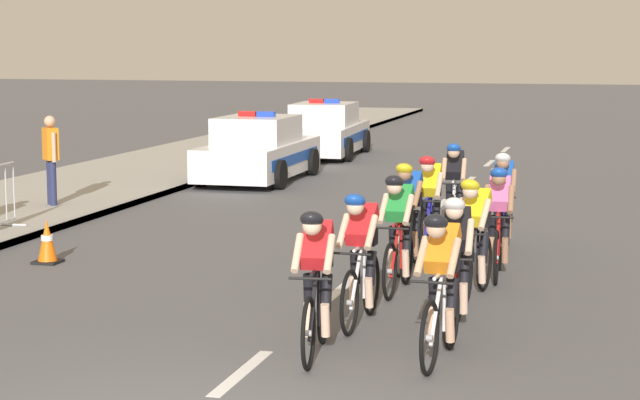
{
  "coord_description": "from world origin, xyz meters",
  "views": [
    {
      "loc": [
        3.52,
        -8.43,
        3.16
      ],
      "look_at": [
        -0.36,
        6.03,
        1.1
      ],
      "focal_mm": 64.9,
      "sensor_mm": 36.0,
      "label": 1
    }
  ],
  "objects_px": {
    "cyclist_eleventh": "(454,187)",
    "cyclist_lead": "(316,280)",
    "cyclist_ninth": "(429,204)",
    "police_car_second": "(325,132)",
    "cyclist_second": "(441,284)",
    "cyclist_tenth": "(503,200)",
    "cyclist_sixth": "(475,236)",
    "cyclist_seventh": "(408,214)",
    "cyclist_fifth": "(398,231)",
    "cyclist_third": "(361,256)",
    "police_car_nearest": "(258,151)",
    "spectator_back": "(51,154)",
    "cyclist_fourth": "(456,261)",
    "cyclist_eighth": "(499,220)",
    "traffic_cone_mid": "(47,242)"
  },
  "relations": [
    {
      "from": "cyclist_lead",
      "to": "cyclist_fifth",
      "type": "xyz_separation_m",
      "value": [
        0.21,
        3.19,
        0.0
      ]
    },
    {
      "from": "cyclist_fourth",
      "to": "cyclist_tenth",
      "type": "distance_m",
      "value": 5.07
    },
    {
      "from": "cyclist_ninth",
      "to": "cyclist_third",
      "type": "bearing_deg",
      "value": -90.51
    },
    {
      "from": "cyclist_third",
      "to": "police_car_nearest",
      "type": "relative_size",
      "value": 0.39
    },
    {
      "from": "cyclist_sixth",
      "to": "cyclist_seventh",
      "type": "bearing_deg",
      "value": 125.42
    },
    {
      "from": "cyclist_second",
      "to": "cyclist_fifth",
      "type": "xyz_separation_m",
      "value": [
        -1.03,
        3.06,
        0.0
      ]
    },
    {
      "from": "cyclist_seventh",
      "to": "cyclist_eleventh",
      "type": "bearing_deg",
      "value": 87.24
    },
    {
      "from": "cyclist_eighth",
      "to": "police_car_second",
      "type": "height_order",
      "value": "police_car_second"
    },
    {
      "from": "cyclist_fourth",
      "to": "cyclist_tenth",
      "type": "relative_size",
      "value": 1.0
    },
    {
      "from": "cyclist_ninth",
      "to": "police_car_second",
      "type": "height_order",
      "value": "police_car_second"
    },
    {
      "from": "cyclist_second",
      "to": "cyclist_tenth",
      "type": "xyz_separation_m",
      "value": [
        -0.07,
        6.31,
        0.0
      ]
    },
    {
      "from": "cyclist_tenth",
      "to": "cyclist_eleventh",
      "type": "relative_size",
      "value": 1.0
    },
    {
      "from": "cyclist_ninth",
      "to": "cyclist_fourth",
      "type": "bearing_deg",
      "value": -76.65
    },
    {
      "from": "cyclist_sixth",
      "to": "traffic_cone_mid",
      "type": "bearing_deg",
      "value": 173.15
    },
    {
      "from": "cyclist_fifth",
      "to": "cyclist_ninth",
      "type": "xyz_separation_m",
      "value": [
        -0.03,
        2.51,
        0.0
      ]
    },
    {
      "from": "cyclist_third",
      "to": "traffic_cone_mid",
      "type": "bearing_deg",
      "value": 155.1
    },
    {
      "from": "cyclist_eighth",
      "to": "police_car_second",
      "type": "bearing_deg",
      "value": 112.8
    },
    {
      "from": "cyclist_eleventh",
      "to": "police_car_nearest",
      "type": "xyz_separation_m",
      "value": [
        -5.4,
        6.12,
        -0.11
      ]
    },
    {
      "from": "cyclist_eleventh",
      "to": "spectator_back",
      "type": "distance_m",
      "value": 7.68
    },
    {
      "from": "cyclist_ninth",
      "to": "cyclist_eleventh",
      "type": "bearing_deg",
      "value": 88.8
    },
    {
      "from": "cyclist_ninth",
      "to": "cyclist_eleventh",
      "type": "height_order",
      "value": "same"
    },
    {
      "from": "cyclist_third",
      "to": "cyclist_lead",
      "type": "bearing_deg",
      "value": -95.61
    },
    {
      "from": "cyclist_lead",
      "to": "police_car_nearest",
      "type": "distance_m",
      "value": 14.91
    },
    {
      "from": "cyclist_sixth",
      "to": "cyclist_seventh",
      "type": "height_order",
      "value": "same"
    },
    {
      "from": "cyclist_second",
      "to": "police_car_nearest",
      "type": "distance_m",
      "value": 15.27
    },
    {
      "from": "cyclist_fifth",
      "to": "police_car_second",
      "type": "xyz_separation_m",
      "value": [
        -5.38,
        16.72,
        -0.11
      ]
    },
    {
      "from": "cyclist_ninth",
      "to": "police_car_nearest",
      "type": "xyz_separation_m",
      "value": [
        -5.35,
        8.28,
        -0.11
      ]
    },
    {
      "from": "cyclist_fourth",
      "to": "cyclist_eighth",
      "type": "height_order",
      "value": "same"
    },
    {
      "from": "cyclist_ninth",
      "to": "cyclist_fifth",
      "type": "bearing_deg",
      "value": -89.23
    },
    {
      "from": "cyclist_lead",
      "to": "cyclist_eighth",
      "type": "height_order",
      "value": "same"
    },
    {
      "from": "cyclist_third",
      "to": "spectator_back",
      "type": "distance_m",
      "value": 10.36
    },
    {
      "from": "cyclist_fourth",
      "to": "cyclist_ninth",
      "type": "distance_m",
      "value": 4.46
    },
    {
      "from": "cyclist_fourth",
      "to": "cyclist_eleventh",
      "type": "distance_m",
      "value": 6.57
    },
    {
      "from": "cyclist_second",
      "to": "cyclist_fourth",
      "type": "relative_size",
      "value": 1.0
    },
    {
      "from": "cyclist_fourth",
      "to": "cyclist_seventh",
      "type": "relative_size",
      "value": 1.0
    },
    {
      "from": "police_car_nearest",
      "to": "police_car_second",
      "type": "height_order",
      "value": "same"
    },
    {
      "from": "cyclist_fourth",
      "to": "spectator_back",
      "type": "bearing_deg",
      "value": 140.61
    },
    {
      "from": "cyclist_eighth",
      "to": "cyclist_fourth",
      "type": "bearing_deg",
      "value": -92.34
    },
    {
      "from": "cyclist_fourth",
      "to": "cyclist_fifth",
      "type": "relative_size",
      "value": 1.0
    },
    {
      "from": "cyclist_third",
      "to": "cyclist_eighth",
      "type": "distance_m",
      "value": 3.28
    },
    {
      "from": "cyclist_eighth",
      "to": "cyclist_sixth",
      "type": "bearing_deg",
      "value": -95.7
    },
    {
      "from": "cyclist_second",
      "to": "cyclist_fourth",
      "type": "distance_m",
      "value": 1.23
    },
    {
      "from": "cyclist_eleventh",
      "to": "cyclist_lead",
      "type": "bearing_deg",
      "value": -91.61
    },
    {
      "from": "cyclist_second",
      "to": "cyclist_fourth",
      "type": "xyz_separation_m",
      "value": [
        -0.04,
        1.23,
        0.0
      ]
    },
    {
      "from": "cyclist_sixth",
      "to": "cyclist_ninth",
      "type": "relative_size",
      "value": 1.0
    },
    {
      "from": "cyclist_seventh",
      "to": "police_car_second",
      "type": "bearing_deg",
      "value": 108.92
    },
    {
      "from": "cyclist_ninth",
      "to": "police_car_second",
      "type": "relative_size",
      "value": 0.38
    },
    {
      "from": "cyclist_lead",
      "to": "cyclist_seventh",
      "type": "bearing_deg",
      "value": 89.2
    },
    {
      "from": "traffic_cone_mid",
      "to": "police_car_second",
      "type": "bearing_deg",
      "value": 90.52
    },
    {
      "from": "cyclist_third",
      "to": "cyclist_fifth",
      "type": "distance_m",
      "value": 1.8
    }
  ]
}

